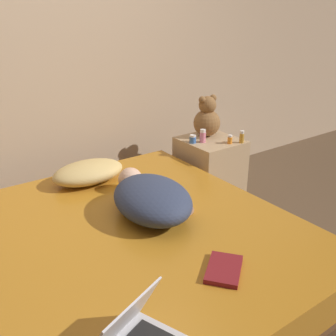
{
  "coord_description": "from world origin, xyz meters",
  "views": [
    {
      "loc": [
        -0.94,
        -1.63,
        1.57
      ],
      "look_at": [
        0.4,
        0.24,
        0.62
      ],
      "focal_mm": 42.0,
      "sensor_mm": 36.0,
      "label": 1
    }
  ],
  "objects_px": {
    "bottle_blue": "(193,139)",
    "book": "(224,269)",
    "person_lying": "(151,197)",
    "bottle_amber": "(242,137)",
    "pillow": "(88,172)",
    "teddy_bear": "(207,119)",
    "bottle_orange": "(230,139)",
    "bottle_pink": "(203,136)"
  },
  "relations": [
    {
      "from": "bottle_amber",
      "to": "book",
      "type": "height_order",
      "value": "bottle_amber"
    },
    {
      "from": "bottle_orange",
      "to": "teddy_bear",
      "type": "bearing_deg",
      "value": 94.47
    },
    {
      "from": "bottle_blue",
      "to": "person_lying",
      "type": "bearing_deg",
      "value": -143.08
    },
    {
      "from": "pillow",
      "to": "teddy_bear",
      "type": "height_order",
      "value": "teddy_bear"
    },
    {
      "from": "pillow",
      "to": "book",
      "type": "height_order",
      "value": "pillow"
    },
    {
      "from": "book",
      "to": "bottle_orange",
      "type": "bearing_deg",
      "value": 45.39
    },
    {
      "from": "teddy_bear",
      "to": "bottle_orange",
      "type": "relative_size",
      "value": 4.83
    },
    {
      "from": "bottle_amber",
      "to": "bottle_blue",
      "type": "bearing_deg",
      "value": 144.72
    },
    {
      "from": "teddy_bear",
      "to": "bottle_orange",
      "type": "bearing_deg",
      "value": -85.53
    },
    {
      "from": "bottle_orange",
      "to": "bottle_blue",
      "type": "bearing_deg",
      "value": 141.26
    },
    {
      "from": "teddy_bear",
      "to": "bottle_orange",
      "type": "height_order",
      "value": "teddy_bear"
    },
    {
      "from": "bottle_pink",
      "to": "bottle_blue",
      "type": "xyz_separation_m",
      "value": [
        -0.08,
        0.03,
        -0.02
      ]
    },
    {
      "from": "person_lying",
      "to": "bottle_amber",
      "type": "xyz_separation_m",
      "value": [
        1.11,
        0.37,
        0.06
      ]
    },
    {
      "from": "teddy_bear",
      "to": "bottle_orange",
      "type": "distance_m",
      "value": 0.29
    },
    {
      "from": "bottle_amber",
      "to": "book",
      "type": "xyz_separation_m",
      "value": [
        -1.14,
        -1.03,
        -0.15
      ]
    },
    {
      "from": "bottle_pink",
      "to": "teddy_bear",
      "type": "bearing_deg",
      "value": 39.27
    },
    {
      "from": "teddy_bear",
      "to": "person_lying",
      "type": "bearing_deg",
      "value": -146.18
    },
    {
      "from": "bottle_pink",
      "to": "bottle_amber",
      "type": "bearing_deg",
      "value": -38.34
    },
    {
      "from": "pillow",
      "to": "bottle_amber",
      "type": "xyz_separation_m",
      "value": [
        1.22,
        -0.25,
        0.09
      ]
    },
    {
      "from": "pillow",
      "to": "bottle_blue",
      "type": "height_order",
      "value": "bottle_blue"
    },
    {
      "from": "teddy_bear",
      "to": "bottle_amber",
      "type": "xyz_separation_m",
      "value": [
        0.11,
        -0.3,
        -0.1
      ]
    },
    {
      "from": "bottle_pink",
      "to": "book",
      "type": "relative_size",
      "value": 0.39
    },
    {
      "from": "pillow",
      "to": "bottle_blue",
      "type": "xyz_separation_m",
      "value": [
        0.9,
        -0.03,
        0.07
      ]
    },
    {
      "from": "bottle_amber",
      "to": "bottle_orange",
      "type": "distance_m",
      "value": 0.1
    },
    {
      "from": "pillow",
      "to": "bottle_pink",
      "type": "bearing_deg",
      "value": -3.53
    },
    {
      "from": "bottle_blue",
      "to": "bottle_amber",
      "type": "relative_size",
      "value": 0.66
    },
    {
      "from": "pillow",
      "to": "person_lying",
      "type": "height_order",
      "value": "person_lying"
    },
    {
      "from": "person_lying",
      "to": "teddy_bear",
      "type": "distance_m",
      "value": 1.21
    },
    {
      "from": "bottle_blue",
      "to": "teddy_bear",
      "type": "bearing_deg",
      "value": 20.06
    },
    {
      "from": "teddy_bear",
      "to": "bottle_orange",
      "type": "xyz_separation_m",
      "value": [
        0.02,
        -0.26,
        -0.12
      ]
    },
    {
      "from": "person_lying",
      "to": "bottle_orange",
      "type": "relative_size",
      "value": 10.67
    },
    {
      "from": "person_lying",
      "to": "book",
      "type": "height_order",
      "value": "person_lying"
    },
    {
      "from": "bottle_blue",
      "to": "bottle_orange",
      "type": "xyz_separation_m",
      "value": [
        0.23,
        -0.19,
        0.0
      ]
    },
    {
      "from": "bottle_blue",
      "to": "book",
      "type": "relative_size",
      "value": 0.24
    },
    {
      "from": "bottle_orange",
      "to": "book",
      "type": "xyz_separation_m",
      "value": [
        -1.05,
        -1.07,
        -0.14
      ]
    },
    {
      "from": "bottle_blue",
      "to": "book",
      "type": "xyz_separation_m",
      "value": [
        -0.82,
        -1.25,
        -0.14
      ]
    },
    {
      "from": "pillow",
      "to": "person_lying",
      "type": "distance_m",
      "value": 0.63
    },
    {
      "from": "teddy_bear",
      "to": "bottle_blue",
      "type": "xyz_separation_m",
      "value": [
        -0.21,
        -0.08,
        -0.12
      ]
    },
    {
      "from": "bottle_pink",
      "to": "book",
      "type": "distance_m",
      "value": 1.52
    },
    {
      "from": "bottle_blue",
      "to": "bottle_orange",
      "type": "bearing_deg",
      "value": -38.74
    },
    {
      "from": "bottle_amber",
      "to": "book",
      "type": "distance_m",
      "value": 1.54
    },
    {
      "from": "bottle_orange",
      "to": "book",
      "type": "distance_m",
      "value": 1.51
    }
  ]
}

